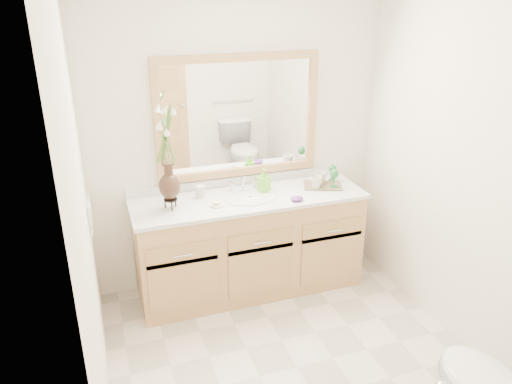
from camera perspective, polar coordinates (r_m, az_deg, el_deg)
name	(u,v)px	position (r m, az deg, el deg)	size (l,w,h in m)	color
floor	(297,367)	(3.55, 4.74, -19.32)	(2.60, 2.60, 0.00)	silver
wall_back	(238,141)	(4.03, -2.08, 5.82)	(2.40, 0.02, 2.40)	white
wall_front	(456,347)	(1.95, 21.90, -16.09)	(2.40, 0.02, 2.40)	white
wall_left	(86,235)	(2.66, -18.87, -4.66)	(0.02, 2.60, 2.40)	white
wall_right	(473,179)	(3.53, 23.59, 1.37)	(0.02, 2.60, 2.40)	white
vanity	(249,245)	(4.09, -0.75, -6.09)	(1.80, 0.55, 0.80)	#AF7F55
counter	(249,198)	(3.91, -0.78, -0.74)	(1.84, 0.57, 0.03)	silver
sink	(250,204)	(3.91, -0.69, -1.37)	(0.38, 0.34, 0.23)	white
mirror	(238,117)	(3.95, -2.03, 8.57)	(1.32, 0.04, 0.97)	white
switch_plate	(89,213)	(3.45, -18.50, -2.30)	(0.02, 0.12, 0.12)	white
flower_vase	(166,143)	(3.58, -10.20, 5.53)	(0.18, 0.18, 0.74)	black
tumbler	(200,191)	(3.90, -6.40, 0.06)	(0.07, 0.07, 0.09)	beige
soap_dish	(216,205)	(3.75, -4.57, -1.45)	(0.10, 0.10, 0.03)	beige
soap_bottle	(264,181)	(3.98, 0.91, 1.27)	(0.08, 0.08, 0.17)	#73CF30
purple_dish	(297,199)	(3.83, 4.69, -0.76)	(0.10, 0.08, 0.04)	#63297C
tray	(322,186)	(4.13, 7.61, 0.74)	(0.30, 0.20, 0.02)	brown
mug_left	(316,182)	(4.05, 6.89, 1.17)	(0.10, 0.10, 0.10)	beige
mug_right	(320,177)	(4.14, 7.38, 1.67)	(0.10, 0.10, 0.10)	beige
goblet_front	(334,175)	(4.06, 8.93, 1.93)	(0.07, 0.07, 0.15)	#236A34
goblet_back	(333,170)	(4.21, 8.74, 2.54)	(0.06, 0.06, 0.14)	#236A34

